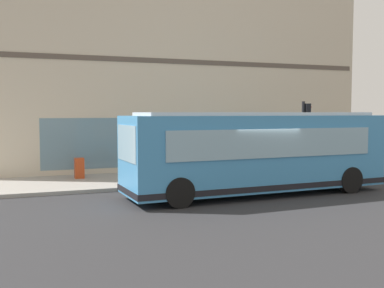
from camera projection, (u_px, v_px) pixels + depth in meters
The scene contains 9 objects.
ground at pixel (253, 196), 16.93m from camera, with size 120.00×120.00×0.00m, color #2D2D30.
sidewalk_curb at pixel (204, 176), 21.42m from camera, with size 4.44×40.00×0.15m, color #9E9991.
building_corner at pixel (165, 78), 26.67m from camera, with size 7.61×20.47×10.19m.
city_bus_nearside at pixel (257, 153), 17.10m from camera, with size 2.98×10.14×3.07m.
traffic_light_near_corner at pixel (305, 124), 21.10m from camera, with size 0.32×0.49×3.42m.
fire_hydrant at pixel (319, 166), 21.79m from camera, with size 0.35×0.35×0.74m.
pedestrian_by_light_pole at pixel (339, 153), 22.55m from camera, with size 0.32×0.32×1.61m.
pedestrian_near_building_entrance at pixel (312, 149), 25.38m from camera, with size 0.32×0.32×1.59m.
newspaper_vending_box at pixel (79, 168), 20.32m from camera, with size 0.44×0.42×0.90m.
Camera 1 is at (-14.87, 8.05, 3.07)m, focal length 42.95 mm.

